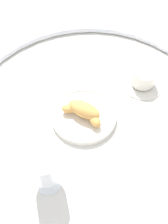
# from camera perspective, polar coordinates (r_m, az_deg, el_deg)

# --- Properties ---
(ground_plane) EXTENTS (2.20, 2.20, 0.00)m
(ground_plane) POSITION_cam_1_polar(r_m,az_deg,el_deg) (0.83, 1.59, -0.83)
(ground_plane) COLOR silver
(table_chrome_rim) EXTENTS (0.80, 0.80, 0.02)m
(table_chrome_rim) POSITION_cam_1_polar(r_m,az_deg,el_deg) (0.82, 1.61, -0.36)
(table_chrome_rim) COLOR silver
(table_chrome_rim) RESTS_ON ground_plane
(pastry_plate) EXTENTS (0.19, 0.19, 0.02)m
(pastry_plate) POSITION_cam_1_polar(r_m,az_deg,el_deg) (0.82, -0.00, -0.75)
(pastry_plate) COLOR silver
(pastry_plate) RESTS_ON ground_plane
(croissant_large) EXTENTS (0.14, 0.07, 0.04)m
(croissant_large) POSITION_cam_1_polar(r_m,az_deg,el_deg) (0.79, -0.11, 0.28)
(croissant_large) COLOR #D6994C
(croissant_large) RESTS_ON pastry_plate
(coffee_cup_near) EXTENTS (0.14, 0.14, 0.06)m
(coffee_cup_near) POSITION_cam_1_polar(r_m,az_deg,el_deg) (0.91, 12.03, 6.77)
(coffee_cup_near) COLOR silver
(coffee_cup_near) RESTS_ON ground_plane
(juice_glass_left) EXTENTS (0.08, 0.08, 0.14)m
(juice_glass_left) POSITION_cam_1_polar(r_m,az_deg,el_deg) (0.65, -8.07, -11.15)
(juice_glass_left) COLOR white
(juice_glass_left) RESTS_ON ground_plane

